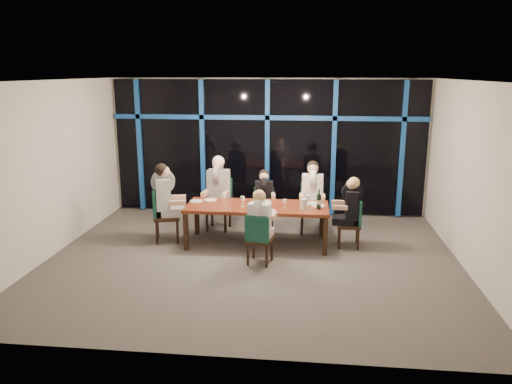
# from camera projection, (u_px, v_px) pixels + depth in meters

# --- Properties ---
(room) EXTENTS (7.04, 7.00, 3.02)m
(room) POSITION_uv_depth(u_px,v_px,m) (252.00, 142.00, 8.06)
(room) COLOR #5B5550
(room) RESTS_ON ground
(window_wall) EXTENTS (6.86, 0.43, 2.94)m
(window_wall) POSITION_uv_depth(u_px,v_px,m) (268.00, 145.00, 11.00)
(window_wall) COLOR black
(window_wall) RESTS_ON ground
(dining_table) EXTENTS (2.60, 1.00, 0.75)m
(dining_table) POSITION_uv_depth(u_px,v_px,m) (257.00, 209.00, 9.15)
(dining_table) COLOR maroon
(dining_table) RESTS_ON ground
(chair_far_left) EXTENTS (0.51, 0.51, 1.03)m
(chair_far_left) POSITION_uv_depth(u_px,v_px,m) (219.00, 201.00, 10.15)
(chair_far_left) COLOR black
(chair_far_left) RESTS_ON ground
(chair_far_mid) EXTENTS (0.44, 0.44, 0.86)m
(chair_far_mid) POSITION_uv_depth(u_px,v_px,m) (264.00, 207.00, 10.04)
(chair_far_mid) COLOR black
(chair_far_mid) RESTS_ON ground
(chair_far_right) EXTENTS (0.46, 0.46, 0.99)m
(chair_far_right) POSITION_uv_depth(u_px,v_px,m) (312.00, 205.00, 9.92)
(chair_far_right) COLOR black
(chair_far_right) RESTS_ON ground
(chair_end_left) EXTENTS (0.58, 0.58, 1.02)m
(chair_end_left) POSITION_uv_depth(u_px,v_px,m) (162.00, 212.00, 9.35)
(chair_end_left) COLOR black
(chair_end_left) RESTS_ON ground
(chair_end_right) EXTENTS (0.42, 0.42, 0.89)m
(chair_end_right) POSITION_uv_depth(u_px,v_px,m) (353.00, 221.00, 9.06)
(chair_end_right) COLOR black
(chair_end_right) RESTS_ON ground
(chair_near_mid) EXTENTS (0.47, 0.47, 0.87)m
(chair_near_mid) POSITION_uv_depth(u_px,v_px,m) (259.00, 237.00, 8.21)
(chair_near_mid) COLOR black
(chair_near_mid) RESTS_ON ground
(diner_far_left) EXTENTS (0.53, 0.66, 1.00)m
(diner_far_left) POSITION_uv_depth(u_px,v_px,m) (218.00, 182.00, 9.97)
(diner_far_left) COLOR black
(diner_far_left) RESTS_ON ground
(diner_far_mid) EXTENTS (0.45, 0.56, 0.83)m
(diner_far_mid) POSITION_uv_depth(u_px,v_px,m) (264.00, 191.00, 9.89)
(diner_far_mid) COLOR black
(diner_far_mid) RESTS_ON ground
(diner_far_right) EXTENTS (0.49, 0.61, 0.96)m
(diner_far_right) POSITION_uv_depth(u_px,v_px,m) (312.00, 187.00, 9.74)
(diner_far_right) COLOR silver
(diner_far_right) RESTS_ON ground
(diner_end_left) EXTENTS (0.69, 0.58, 0.99)m
(diner_end_left) POSITION_uv_depth(u_px,v_px,m) (165.00, 191.00, 9.27)
(diner_end_left) COLOR black
(diner_end_left) RESTS_ON ground
(diner_end_right) EXTENTS (0.55, 0.44, 0.87)m
(diner_end_right) POSITION_uv_depth(u_px,v_px,m) (350.00, 202.00, 8.98)
(diner_end_right) COLOR black
(diner_end_right) RESTS_ON ground
(diner_near_mid) EXTENTS (0.47, 0.58, 0.85)m
(diner_near_mid) POSITION_uv_depth(u_px,v_px,m) (260.00, 215.00, 8.20)
(diner_near_mid) COLOR silver
(diner_near_mid) RESTS_ON ground
(plate_far_left) EXTENTS (0.24, 0.24, 0.01)m
(plate_far_left) POSITION_uv_depth(u_px,v_px,m) (210.00, 200.00, 9.48)
(plate_far_left) COLOR white
(plate_far_left) RESTS_ON dining_table
(plate_far_mid) EXTENTS (0.24, 0.24, 0.01)m
(plate_far_mid) POSITION_uv_depth(u_px,v_px,m) (265.00, 202.00, 9.35)
(plate_far_mid) COLOR white
(plate_far_mid) RESTS_ON dining_table
(plate_far_right) EXTENTS (0.24, 0.24, 0.01)m
(plate_far_right) POSITION_uv_depth(u_px,v_px,m) (312.00, 203.00, 9.24)
(plate_far_right) COLOR white
(plate_far_right) RESTS_ON dining_table
(plate_end_left) EXTENTS (0.24, 0.24, 0.01)m
(plate_end_left) POSITION_uv_depth(u_px,v_px,m) (196.00, 201.00, 9.40)
(plate_end_left) COLOR white
(plate_end_left) RESTS_ON dining_table
(plate_end_right) EXTENTS (0.24, 0.24, 0.01)m
(plate_end_right) POSITION_uv_depth(u_px,v_px,m) (318.00, 206.00, 9.07)
(plate_end_right) COLOR white
(plate_end_right) RESTS_ON dining_table
(plate_near_mid) EXTENTS (0.24, 0.24, 0.01)m
(plate_near_mid) POSITION_uv_depth(u_px,v_px,m) (269.00, 211.00, 8.74)
(plate_near_mid) COLOR white
(plate_near_mid) RESTS_ON dining_table
(wine_bottle) EXTENTS (0.08, 0.08, 0.36)m
(wine_bottle) POSITION_uv_depth(u_px,v_px,m) (319.00, 202.00, 8.85)
(wine_bottle) COLOR black
(wine_bottle) RESTS_ON dining_table
(water_pitcher) EXTENTS (0.12, 0.10, 0.19)m
(water_pitcher) POSITION_uv_depth(u_px,v_px,m) (303.00, 204.00, 8.87)
(water_pitcher) COLOR silver
(water_pitcher) RESTS_ON dining_table
(tea_light) EXTENTS (0.05, 0.05, 0.03)m
(tea_light) POSITION_uv_depth(u_px,v_px,m) (256.00, 206.00, 9.01)
(tea_light) COLOR #FFAA4C
(tea_light) RESTS_ON dining_table
(wine_glass_a) EXTENTS (0.07, 0.07, 0.19)m
(wine_glass_a) POSITION_uv_depth(u_px,v_px,m) (243.00, 199.00, 9.02)
(wine_glass_a) COLOR silver
(wine_glass_a) RESTS_ON dining_table
(wine_glass_b) EXTENTS (0.07, 0.07, 0.17)m
(wine_glass_b) POSITION_uv_depth(u_px,v_px,m) (264.00, 197.00, 9.22)
(wine_glass_b) COLOR white
(wine_glass_b) RESTS_ON dining_table
(wine_glass_c) EXTENTS (0.06, 0.06, 0.16)m
(wine_glass_c) POSITION_uv_depth(u_px,v_px,m) (285.00, 202.00, 8.92)
(wine_glass_c) COLOR silver
(wine_glass_c) RESTS_ON dining_table
(wine_glass_d) EXTENTS (0.06, 0.06, 0.16)m
(wine_glass_d) POSITION_uv_depth(u_px,v_px,m) (224.00, 196.00, 9.37)
(wine_glass_d) COLOR silver
(wine_glass_d) RESTS_ON dining_table
(wine_glass_e) EXTENTS (0.07, 0.07, 0.19)m
(wine_glass_e) POSITION_uv_depth(u_px,v_px,m) (308.00, 198.00, 9.11)
(wine_glass_e) COLOR silver
(wine_glass_e) RESTS_ON dining_table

